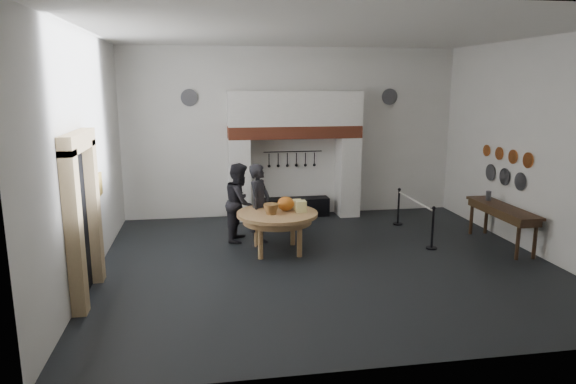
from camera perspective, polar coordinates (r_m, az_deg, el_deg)
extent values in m
cube|color=black|center=(10.58, 4.21, -7.72)|extent=(9.00, 8.00, 0.02)
cube|color=silver|center=(10.00, 4.62, 17.33)|extent=(9.00, 8.00, 0.02)
cube|color=silver|center=(13.94, 0.48, 6.60)|extent=(9.00, 0.02, 4.50)
cube|color=silver|center=(6.29, 13.06, -0.39)|extent=(9.00, 0.02, 4.50)
cube|color=silver|center=(9.99, -21.60, 3.59)|extent=(0.02, 8.00, 4.50)
cube|color=silver|center=(11.94, 25.94, 4.48)|extent=(0.02, 8.00, 4.50)
cube|color=silver|center=(13.58, -5.41, 1.39)|extent=(0.55, 0.70, 2.15)
cube|color=silver|center=(14.09, 6.64, 1.75)|extent=(0.55, 0.70, 2.15)
cube|color=#9E442B|center=(13.59, 0.74, 6.71)|extent=(3.50, 0.72, 0.32)
cube|color=silver|center=(13.55, 0.74, 9.28)|extent=(3.50, 0.70, 0.90)
cube|color=black|center=(14.00, 0.66, -1.69)|extent=(1.90, 0.45, 0.50)
cylinder|color=black|center=(13.92, 0.54, 4.51)|extent=(1.60, 0.02, 0.02)
cube|color=black|center=(9.22, -22.21, -3.46)|extent=(0.04, 1.10, 2.50)
cube|color=tan|center=(8.53, -22.65, -4.36)|extent=(0.22, 0.30, 2.60)
cube|color=tan|center=(9.85, -20.85, -2.10)|extent=(0.22, 0.30, 2.60)
cube|color=tan|center=(8.95, -22.35, 5.23)|extent=(0.22, 1.70, 0.30)
cube|color=gold|center=(10.86, -20.22, 0.83)|extent=(0.05, 0.34, 0.44)
cylinder|color=tan|center=(10.93, -1.21, -2.44)|extent=(2.06, 2.06, 0.07)
ellipsoid|color=orange|center=(11.01, -0.25, -1.31)|extent=(0.36, 0.36, 0.31)
cube|color=#E1D887|center=(10.92, 1.42, -1.61)|extent=(0.22, 0.22, 0.24)
cube|color=#F7E893|center=(11.21, 1.04, -1.35)|extent=(0.18, 0.18, 0.20)
cone|color=brown|center=(10.73, -1.89, -1.92)|extent=(0.38, 0.38, 0.22)
ellipsoid|color=#A6633B|center=(11.23, -1.97, -1.52)|extent=(0.31, 0.18, 0.13)
imported|color=black|center=(11.42, -3.20, -1.43)|extent=(0.72, 0.80, 1.83)
imported|color=black|center=(11.77, -5.35, -1.13)|extent=(0.89, 1.02, 1.80)
cube|color=#3B2815|center=(12.29, 22.74, -1.62)|extent=(0.55, 2.20, 0.06)
cylinder|color=#454549|center=(12.75, 21.38, -0.39)|extent=(0.12, 0.12, 0.22)
cylinder|color=#C6662D|center=(12.12, 25.12, 3.21)|extent=(0.03, 0.34, 0.34)
cylinder|color=#C6662D|center=(12.57, 23.72, 3.61)|extent=(0.03, 0.32, 0.32)
cylinder|color=#C6662D|center=(13.03, 22.42, 3.98)|extent=(0.03, 0.30, 0.30)
cylinder|color=#C6662D|center=(13.50, 21.20, 4.32)|extent=(0.03, 0.28, 0.28)
cylinder|color=#4C4C51|center=(12.36, 24.40, 1.07)|extent=(0.03, 0.40, 0.40)
cylinder|color=#4C4C51|center=(12.85, 22.94, 1.58)|extent=(0.03, 0.40, 0.40)
cylinder|color=#4C4C51|center=(13.35, 21.58, 2.05)|extent=(0.03, 0.40, 0.40)
cylinder|color=#4C4C51|center=(13.64, -10.91, 10.26)|extent=(0.44, 0.03, 0.44)
cylinder|color=#4C4C51|center=(14.55, 11.23, 10.35)|extent=(0.44, 0.03, 0.44)
cylinder|color=black|center=(11.65, 15.77, -3.97)|extent=(0.05, 0.05, 0.90)
cylinder|color=black|center=(13.42, 12.18, -1.69)|extent=(0.05, 0.05, 0.90)
cylinder|color=beige|center=(12.43, 13.94, -0.97)|extent=(0.04, 2.00, 0.04)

